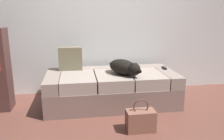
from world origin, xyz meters
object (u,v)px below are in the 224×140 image
handbag (141,120)px  throw_pillow (71,59)px  couch (111,88)px  dog_dark (125,67)px  tv_remote (164,68)px

handbag → throw_pillow: bearing=125.1°
couch → dog_dark: dog_dark is taller
tv_remote → dog_dark: bearing=-154.1°
tv_remote → handbag: tv_remote is taller
couch → handbag: bearing=-76.9°
handbag → dog_dark: bearing=93.1°
tv_remote → handbag: 1.19m
couch → handbag: 0.88m
dog_dark → handbag: size_ratio=1.49×
couch → tv_remote: size_ratio=12.21×
tv_remote → couch: bearing=-166.9°
couch → throw_pillow: size_ratio=5.39×
throw_pillow → handbag: (0.77, -1.10, -0.51)m
couch → dog_dark: bearing=-40.8°
tv_remote → handbag: size_ratio=0.40×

